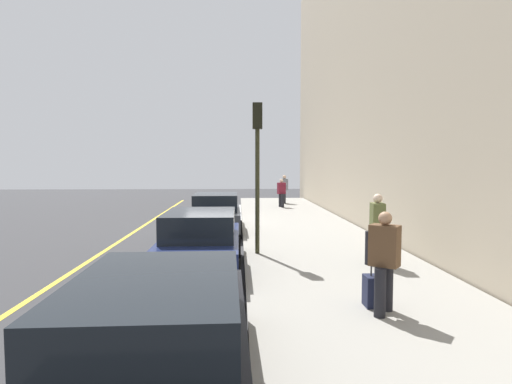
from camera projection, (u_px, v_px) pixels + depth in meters
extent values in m
plane|color=#333335|center=(217.00, 230.00, 16.83)|extent=(56.00, 56.00, 0.00)
cube|color=gray|center=(299.00, 227.00, 16.96)|extent=(28.00, 4.60, 0.15)
cube|color=tan|center=(370.00, 40.00, 16.59)|extent=(32.00, 0.80, 15.00)
cube|color=gold|center=(137.00, 230.00, 16.70)|extent=(28.00, 0.14, 0.01)
cube|color=white|center=(236.00, 215.00, 20.90)|extent=(8.21, 0.56, 0.22)
cylinder|color=black|center=(118.00, 330.00, 5.85)|extent=(0.64, 0.23, 0.64)
cylinder|color=black|center=(238.00, 327.00, 5.96)|extent=(0.64, 0.23, 0.64)
cube|color=black|center=(161.00, 358.00, 4.41)|extent=(4.80, 1.90, 0.64)
cube|color=black|center=(156.00, 307.00, 4.14)|extent=(2.51, 1.65, 0.60)
cylinder|color=black|center=(175.00, 249.00, 11.46)|extent=(0.64, 0.22, 0.64)
cylinder|color=black|center=(237.00, 248.00, 11.52)|extent=(0.64, 0.22, 0.64)
cylinder|color=black|center=(155.00, 275.00, 8.77)|extent=(0.64, 0.22, 0.64)
cylinder|color=black|center=(235.00, 274.00, 8.83)|extent=(0.64, 0.22, 0.64)
cube|color=navy|center=(201.00, 249.00, 10.13)|extent=(4.36, 1.82, 0.64)
cube|color=black|center=(200.00, 224.00, 9.87)|extent=(2.27, 1.61, 0.60)
cylinder|color=black|center=(197.00, 220.00, 17.36)|extent=(0.64, 0.23, 0.64)
cylinder|color=black|center=(238.00, 220.00, 17.44)|extent=(0.64, 0.23, 0.64)
cylinder|color=black|center=(191.00, 230.00, 14.75)|extent=(0.64, 0.23, 0.64)
cylinder|color=black|center=(239.00, 230.00, 14.83)|extent=(0.64, 0.23, 0.64)
cube|color=#383A3D|center=(216.00, 217.00, 16.08)|extent=(4.24, 1.84, 0.64)
cube|color=black|center=(216.00, 202.00, 15.83)|extent=(2.21, 1.62, 0.60)
cylinder|color=black|center=(284.00, 196.00, 26.85)|extent=(0.20, 0.20, 0.84)
cylinder|color=black|center=(284.00, 197.00, 26.46)|extent=(0.20, 0.20, 0.84)
cube|color=slate|center=(284.00, 184.00, 26.60)|extent=(0.36, 0.51, 0.72)
sphere|color=#D8AD8C|center=(284.00, 177.00, 26.57)|extent=(0.23, 0.23, 0.23)
cylinder|color=black|center=(283.00, 201.00, 24.13)|extent=(0.18, 0.18, 0.77)
cylinder|color=black|center=(280.00, 200.00, 24.47)|extent=(0.18, 0.18, 0.77)
cube|color=maroon|center=(281.00, 188.00, 24.25)|extent=(0.39, 0.50, 0.65)
sphere|color=beige|center=(281.00, 181.00, 24.22)|extent=(0.21, 0.21, 0.21)
cylinder|color=black|center=(385.00, 248.00, 10.34)|extent=(0.19, 0.19, 0.82)
cylinder|color=black|center=(369.00, 248.00, 10.36)|extent=(0.19, 0.19, 0.82)
cube|color=brown|center=(377.00, 217.00, 10.30)|extent=(0.50, 0.35, 0.70)
sphere|color=beige|center=(378.00, 198.00, 10.27)|extent=(0.23, 0.23, 0.23)
cylinder|color=black|center=(380.00, 293.00, 6.79)|extent=(0.19, 0.19, 0.80)
cylinder|color=black|center=(387.00, 287.00, 7.09)|extent=(0.19, 0.19, 0.80)
cube|color=brown|center=(385.00, 246.00, 6.89)|extent=(0.51, 0.54, 0.68)
sphere|color=tan|center=(385.00, 218.00, 6.86)|extent=(0.22, 0.22, 0.22)
cylinder|color=#2D2D19|center=(257.00, 192.00, 11.59)|extent=(0.12, 0.12, 3.43)
cube|color=black|center=(257.00, 116.00, 11.45)|extent=(0.26, 0.26, 0.70)
sphere|color=red|center=(257.00, 109.00, 11.59)|extent=(0.14, 0.14, 0.14)
sphere|color=orange|center=(257.00, 117.00, 11.60)|extent=(0.14, 0.14, 0.14)
sphere|color=green|center=(257.00, 125.00, 11.62)|extent=(0.14, 0.14, 0.14)
cube|color=#191E38|center=(371.00, 291.00, 7.31)|extent=(0.34, 0.22, 0.54)
cylinder|color=#4C4C4C|center=(371.00, 266.00, 7.28)|extent=(0.03, 0.03, 0.36)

